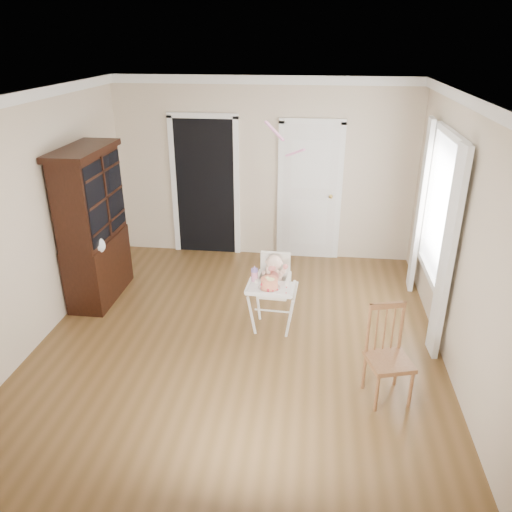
# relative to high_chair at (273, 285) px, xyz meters

# --- Properties ---
(floor) EXTENTS (5.00, 5.00, 0.00)m
(floor) POSITION_rel_high_chair_xyz_m (-0.36, -0.29, -0.58)
(floor) COLOR brown
(floor) RESTS_ON ground
(ceiling) EXTENTS (5.00, 5.00, 0.00)m
(ceiling) POSITION_rel_high_chair_xyz_m (-0.36, -0.29, 2.12)
(ceiling) COLOR white
(ceiling) RESTS_ON wall_back
(wall_back) EXTENTS (4.50, 0.00, 4.50)m
(wall_back) POSITION_rel_high_chair_xyz_m (-0.36, 2.21, 0.77)
(wall_back) COLOR beige
(wall_back) RESTS_ON floor
(wall_left) EXTENTS (0.00, 5.00, 5.00)m
(wall_left) POSITION_rel_high_chair_xyz_m (-2.61, -0.29, 0.77)
(wall_left) COLOR beige
(wall_left) RESTS_ON floor
(wall_right) EXTENTS (0.00, 5.00, 5.00)m
(wall_right) POSITION_rel_high_chair_xyz_m (1.89, -0.29, 0.77)
(wall_right) COLOR beige
(wall_right) RESTS_ON floor
(crown_molding) EXTENTS (4.50, 5.00, 0.12)m
(crown_molding) POSITION_rel_high_chair_xyz_m (-0.36, -0.29, 2.06)
(crown_molding) COLOR white
(crown_molding) RESTS_ON ceiling
(doorway) EXTENTS (1.06, 0.05, 2.22)m
(doorway) POSITION_rel_high_chair_xyz_m (-1.26, 2.19, 0.53)
(doorway) COLOR black
(doorway) RESTS_ON wall_back
(closet_door) EXTENTS (0.96, 0.09, 2.13)m
(closet_door) POSITION_rel_high_chair_xyz_m (0.34, 2.18, 0.45)
(closet_door) COLOR white
(closet_door) RESTS_ON wall_back
(window_right) EXTENTS (0.13, 1.84, 2.30)m
(window_right) POSITION_rel_high_chair_xyz_m (1.82, 0.51, 0.71)
(window_right) COLOR white
(window_right) RESTS_ON wall_right
(high_chair) EXTENTS (0.57, 0.69, 0.94)m
(high_chair) POSITION_rel_high_chair_xyz_m (0.00, 0.00, 0.00)
(high_chair) COLOR white
(high_chair) RESTS_ON floor
(baby) EXTENTS (0.27, 0.21, 0.43)m
(baby) POSITION_rel_high_chair_xyz_m (0.00, 0.02, 0.14)
(baby) COLOR beige
(baby) RESTS_ON high_chair
(cake) EXTENTS (0.25, 0.25, 0.11)m
(cake) POSITION_rel_high_chair_xyz_m (-0.03, -0.22, 0.13)
(cake) COLOR silver
(cake) RESTS_ON high_chair
(sippy_cup) EXTENTS (0.08, 0.08, 0.19)m
(sippy_cup) POSITION_rel_high_chair_xyz_m (-0.21, -0.07, 0.15)
(sippy_cup) COLOR pink
(sippy_cup) RESTS_ON high_chair
(china_cabinet) EXTENTS (0.53, 1.18, 2.00)m
(china_cabinet) POSITION_rel_high_chair_xyz_m (-2.34, 0.52, 0.42)
(china_cabinet) COLOR black
(china_cabinet) RESTS_ON floor
(dining_chair) EXTENTS (0.48, 0.48, 0.95)m
(dining_chair) POSITION_rel_high_chair_xyz_m (1.19, -1.08, -0.14)
(dining_chair) COLOR brown
(dining_chair) RESTS_ON floor
(streamer) EXTENTS (0.27, 0.44, 0.15)m
(streamer) POSITION_rel_high_chair_xyz_m (-0.07, 0.60, 1.64)
(streamer) COLOR #F88FC8
(streamer) RESTS_ON ceiling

